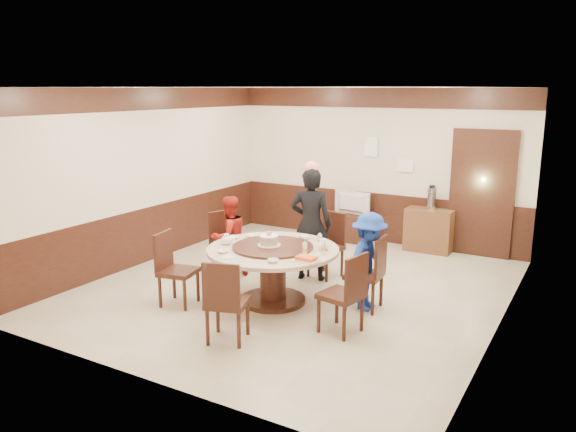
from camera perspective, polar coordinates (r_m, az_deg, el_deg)
The scene contains 32 objects.
room at distance 7.80m, azimuth 1.00°, elevation 0.18°, with size 6.00×6.04×2.84m.
banquet_table at distance 7.42m, azimuth -1.55°, elevation -4.87°, with size 1.73×1.73×0.78m.
chair_0 at distance 7.34m, azimuth 7.88°, elevation -7.05°, with size 0.48×0.47×0.97m.
chair_1 at distance 8.51m, azimuth 3.91°, elevation -4.15°, with size 0.53×0.54×0.97m.
chair_2 at distance 8.61m, azimuth -6.10°, elevation -4.00°, with size 0.57×0.57×0.97m.
chair_3 at distance 7.55m, azimuth -11.17°, elevation -6.61°, with size 0.52×0.52×0.97m.
chair_4 at distance 6.42m, azimuth -6.20°, elevation -10.01°, with size 0.56×0.56×0.97m.
chair_5 at distance 6.62m, azimuth 5.52°, elevation -9.25°, with size 0.52×0.52×0.97m.
person_standing at distance 8.25m, azimuth 2.34°, elevation -0.83°, with size 0.61×0.40×1.68m, color black.
person_red at distance 8.45m, azimuth -6.00°, elevation -2.11°, with size 0.60×0.47×1.24m, color #A71E16.
person_blue at distance 7.24m, azimuth 8.21°, elevation -4.60°, with size 0.82×0.47×1.27m, color #18389D.
birthday_cake at distance 7.34m, azimuth -1.93°, elevation -2.48°, with size 0.30×0.30×0.20m.
teapot_left at distance 7.54m, azimuth -6.26°, elevation -2.45°, with size 0.17×0.15×0.13m, color white.
teapot_right at distance 7.24m, azimuth 3.57°, elevation -3.04°, with size 0.17×0.15×0.13m, color white.
bowl_0 at distance 7.88m, azimuth -3.73°, elevation -2.04°, with size 0.15×0.15×0.04m, color white.
bowl_1 at distance 6.75m, azimuth -1.53°, elevation -4.56°, with size 0.13×0.13×0.04m, color white.
bowl_2 at distance 7.18m, azimuth -6.62°, elevation -3.60°, with size 0.14×0.14×0.03m, color white.
bowl_3 at distance 6.91m, azimuth 2.61°, elevation -4.16°, with size 0.13×0.13×0.04m, color white.
bowl_4 at distance 7.82m, azimuth -5.60°, elevation -2.20°, with size 0.15×0.15×0.04m, color white.
bowl_5 at distance 7.78m, azimuth 1.66°, elevation -2.17°, with size 0.15×0.15×0.05m, color white.
saucer_near at distance 6.97m, azimuth -6.11°, elevation -4.20°, with size 0.18×0.18×0.01m, color white.
saucer_far at distance 7.56m, azimuth 3.34°, elevation -2.77°, with size 0.18×0.18×0.01m, color white.
shrimp_platter at distance 6.79m, azimuth 1.85°, elevation -4.40°, with size 0.30×0.20×0.06m.
bottle_0 at distance 7.00m, azimuth 1.72°, elevation -3.42°, with size 0.06×0.06×0.16m, color white.
bottle_1 at distance 7.07m, azimuth 3.62°, elevation -3.27°, with size 0.06×0.06×0.16m, color white.
bottle_2 at distance 7.40m, azimuth 3.24°, elevation -2.52°, with size 0.06×0.06×0.16m, color white.
tv_stand at distance 10.56m, azimuth 6.25°, elevation -1.14°, with size 0.85×0.45×0.50m, color #331810.
television at distance 10.46m, azimuth 6.31°, elevation 1.33°, with size 0.74×0.10×0.43m, color gray.
side_cabinet at distance 10.08m, azimuth 14.11°, elevation -1.41°, with size 0.80×0.40×0.75m, color brown.
thermos at distance 9.95m, azimuth 14.39°, elevation 1.73°, with size 0.15×0.15×0.38m, color silver.
notice_left at distance 10.38m, azimuth 8.41°, elevation 6.97°, with size 0.25×0.00×0.35m, color white.
notice_right at distance 10.19m, azimuth 11.76°, elevation 5.03°, with size 0.30×0.00×0.22m, color white.
Camera 1 is at (3.69, -6.65, 2.79)m, focal length 35.00 mm.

